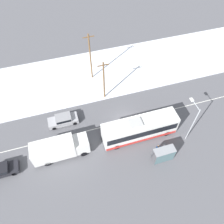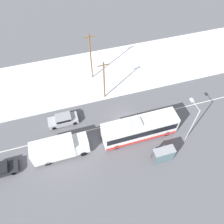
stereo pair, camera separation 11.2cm
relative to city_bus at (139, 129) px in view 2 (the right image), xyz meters
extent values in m
plane|color=#56565B|center=(-1.11, 2.92, -1.76)|extent=(120.00, 120.00, 0.00)
cube|color=silver|center=(-1.11, 14.53, -1.70)|extent=(80.00, 12.90, 0.12)
cube|color=silver|center=(-1.11, 2.92, -1.76)|extent=(60.00, 0.12, 0.00)
cube|color=white|center=(0.00, 0.00, 0.06)|extent=(10.63, 2.55, 3.09)
cube|color=black|center=(0.00, 0.00, 0.43)|extent=(10.20, 2.57, 1.18)
cube|color=red|center=(0.00, 0.00, -1.21)|extent=(10.52, 2.57, 0.56)
cube|color=#B2B2B2|center=(-0.79, 0.00, 1.73)|extent=(1.80, 1.40, 0.24)
cylinder|color=black|center=(3.92, -1.14, -1.26)|extent=(1.00, 0.28, 1.00)
cylinder|color=black|center=(3.92, 1.13, -1.26)|extent=(1.00, 0.28, 1.00)
cylinder|color=black|center=(-3.71, -1.14, -1.26)|extent=(1.00, 0.28, 1.00)
cylinder|color=black|center=(-3.71, 1.13, -1.26)|extent=(1.00, 0.28, 1.00)
cube|color=silver|center=(-12.04, 0.18, 0.05)|extent=(5.55, 2.30, 2.62)
cube|color=silver|center=(-8.31, 0.18, -0.24)|extent=(1.90, 2.18, 2.04)
cube|color=black|center=(-7.38, 0.18, 0.17)|extent=(0.06, 1.96, 0.90)
cylinder|color=black|center=(-8.31, -0.84, -1.31)|extent=(0.90, 0.26, 0.90)
cylinder|color=black|center=(-8.31, 1.20, -1.31)|extent=(0.90, 0.26, 0.90)
cylinder|color=black|center=(-13.15, -0.84, -1.31)|extent=(0.90, 0.26, 0.90)
cylinder|color=black|center=(-13.15, 1.20, -1.31)|extent=(0.90, 0.26, 0.90)
cube|color=#9E9EA3|center=(-10.11, 5.38, -1.16)|extent=(4.43, 1.80, 0.75)
cube|color=gray|center=(-10.00, 5.38, -0.51)|extent=(2.30, 1.66, 0.55)
cube|color=black|center=(-10.00, 5.38, -0.50)|extent=(2.12, 1.69, 0.44)
cylinder|color=black|center=(-11.63, 4.59, -1.44)|extent=(0.64, 0.22, 0.64)
cylinder|color=black|center=(-11.63, 6.17, -1.44)|extent=(0.64, 0.22, 0.64)
cylinder|color=black|center=(-8.50, 4.59, -1.44)|extent=(0.64, 0.22, 0.64)
cylinder|color=black|center=(-8.50, 6.17, -1.44)|extent=(0.64, 0.22, 0.64)
cube|color=black|center=(-19.03, -0.14, -1.23)|extent=(4.41, 1.80, 0.60)
cylinder|color=black|center=(-17.52, -0.93, -1.44)|extent=(0.64, 0.22, 0.64)
cylinder|color=black|center=(-17.52, 0.65, -1.44)|extent=(0.64, 0.22, 0.64)
cylinder|color=#23232D|center=(1.33, -3.24, -1.37)|extent=(0.12, 0.12, 0.79)
cylinder|color=#23232D|center=(1.57, -3.24, -1.37)|extent=(0.12, 0.12, 0.79)
cube|color=#19478C|center=(1.45, -3.24, -0.64)|extent=(0.41, 0.22, 0.65)
sphere|color=tan|center=(1.45, -3.24, -0.18)|extent=(0.27, 0.27, 0.27)
cylinder|color=#19478C|center=(1.20, -3.24, -0.68)|extent=(0.10, 0.10, 0.62)
cylinder|color=#19478C|center=(1.71, -3.24, -0.68)|extent=(0.10, 0.10, 0.62)
cube|color=gray|center=(1.69, -4.39, 0.61)|extent=(2.82, 1.20, 0.06)
cube|color=slate|center=(1.69, -4.97, -0.56)|extent=(2.71, 0.04, 2.16)
cylinder|color=#474C51|center=(0.31, -3.83, -0.59)|extent=(0.08, 0.08, 2.34)
cylinder|color=#474C51|center=(3.06, -3.83, -0.59)|extent=(0.08, 0.08, 2.34)
cylinder|color=#474C51|center=(0.31, -4.95, -0.59)|extent=(0.08, 0.08, 2.34)
cylinder|color=#474C51|center=(3.06, -4.95, -0.59)|extent=(0.08, 0.08, 2.34)
cylinder|color=#9EA3A8|center=(6.29, -2.55, 1.64)|extent=(0.14, 0.14, 6.81)
cylinder|color=#9EA3A8|center=(6.29, -1.61, 4.90)|extent=(0.10, 1.88, 0.10)
cube|color=silver|center=(6.29, -0.67, 4.83)|extent=(0.36, 0.60, 0.16)
cylinder|color=brown|center=(-2.73, 8.65, 1.91)|extent=(0.24, 0.24, 7.34)
cube|color=brown|center=(-2.73, 8.65, 5.08)|extent=(1.80, 0.12, 0.12)
cylinder|color=brown|center=(-3.57, 13.80, 2.65)|extent=(0.24, 0.24, 8.82)
cube|color=brown|center=(-3.57, 13.80, 6.56)|extent=(1.80, 0.12, 0.12)
camera|label=1|loc=(-8.59, -14.95, 25.67)|focal=35.00mm
camera|label=2|loc=(-8.48, -14.98, 25.67)|focal=35.00mm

